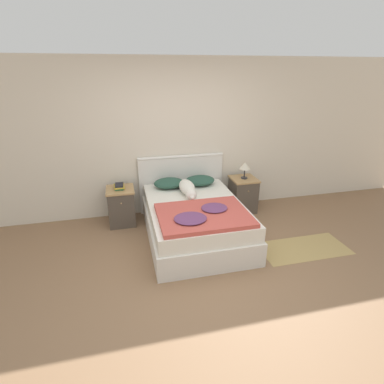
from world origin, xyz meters
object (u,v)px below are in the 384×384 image
at_px(nightstand_left, 122,206).
at_px(pillow_left, 169,183).
at_px(nightstand_right, 243,194).
at_px(book_stack, 119,186).
at_px(table_lamp, 245,166).
at_px(dog, 188,188).
at_px(bed, 195,220).
at_px(pillow_right, 200,180).

xyz_separation_m(nightstand_left, pillow_left, (0.79, 0.01, 0.32)).
relative_size(nightstand_right, book_stack, 2.61).
relative_size(nightstand_left, table_lamp, 2.09).
height_order(dog, book_stack, dog).
relative_size(bed, pillow_left, 3.88).
bearing_deg(pillow_right, pillow_left, 180.00).
xyz_separation_m(pillow_right, table_lamp, (0.79, -0.02, 0.19)).
xyz_separation_m(bed, nightstand_right, (1.05, 0.70, 0.03)).
distance_m(dog, book_stack, 1.08).
distance_m(nightstand_left, book_stack, 0.34).
relative_size(book_stack, table_lamp, 0.80).
xyz_separation_m(pillow_left, pillow_right, (0.52, 0.00, 0.00)).
bearing_deg(table_lamp, book_stack, 179.61).
bearing_deg(dog, nightstand_right, 17.08).
bearing_deg(dog, pillow_right, 50.11).
relative_size(nightstand_left, pillow_right, 1.23).
xyz_separation_m(bed, pillow_left, (-0.26, 0.71, 0.36)).
distance_m(pillow_left, dog, 0.42).
xyz_separation_m(pillow_right, dog, (-0.29, -0.34, 0.02)).
bearing_deg(dog, pillow_left, 124.43).
distance_m(bed, table_lamp, 1.37).
xyz_separation_m(dog, book_stack, (-1.03, 0.34, -0.00)).
distance_m(book_stack, table_lamp, 2.11).
bearing_deg(dog, bed, -86.02).
xyz_separation_m(bed, nightstand_left, (-1.05, 0.70, 0.03)).
bearing_deg(nightstand_right, pillow_left, 179.41).
bearing_deg(nightstand_left, book_stack, 122.80).
height_order(pillow_left, pillow_right, same).
bearing_deg(bed, nightstand_right, 33.78).
distance_m(bed, pillow_left, 0.84).
relative_size(nightstand_left, book_stack, 2.61).
bearing_deg(pillow_left, pillow_right, 0.00).
height_order(nightstand_right, book_stack, book_stack).
bearing_deg(pillow_right, book_stack, -179.84).
xyz_separation_m(bed, book_stack, (-1.05, 0.71, 0.37)).
xyz_separation_m(book_stack, table_lamp, (2.10, -0.01, 0.18)).
bearing_deg(nightstand_right, pillow_right, 179.03).
distance_m(pillow_right, table_lamp, 0.81).
height_order(nightstand_left, dog, dog).
distance_m(nightstand_left, nightstand_right, 2.09).
height_order(nightstand_left, nightstand_right, same).
bearing_deg(book_stack, table_lamp, -0.39).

